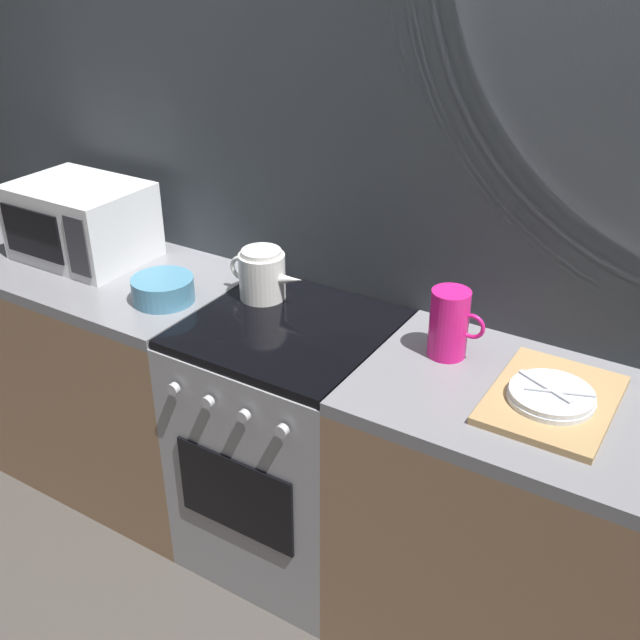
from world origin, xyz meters
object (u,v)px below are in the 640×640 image
mixing_bowl (163,289)px  pitcher (449,323)px  kettle (262,274)px  microwave (81,221)px  dish_pile (552,398)px  stove_unit (290,443)px

mixing_bowl → pitcher: bearing=10.4°
mixing_bowl → kettle: bearing=36.2°
mixing_bowl → pitcher: size_ratio=1.00×
microwave → mixing_bowl: 0.51m
microwave → kettle: bearing=5.2°
pitcher → dish_pile: 0.35m
kettle → mixing_bowl: 0.32m
stove_unit → mixing_bowl: mixing_bowl is taller
kettle → stove_unit: bearing=-33.7°
microwave → kettle: (0.74, 0.07, -0.05)m
stove_unit → microwave: bearing=177.0°
stove_unit → mixing_bowl: bearing=-170.4°
kettle → dish_pile: (0.98, -0.11, -0.06)m
kettle → pitcher: bearing=-1.8°
stove_unit → mixing_bowl: 0.66m
dish_pile → microwave: bearing=178.6°
stove_unit → kettle: (-0.17, 0.12, 0.53)m
mixing_bowl → dish_pile: mixing_bowl is taller
microwave → kettle: 0.75m
dish_pile → stove_unit: bearing=-179.5°
stove_unit → kettle: bearing=146.3°
pitcher → kettle: bearing=178.2°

